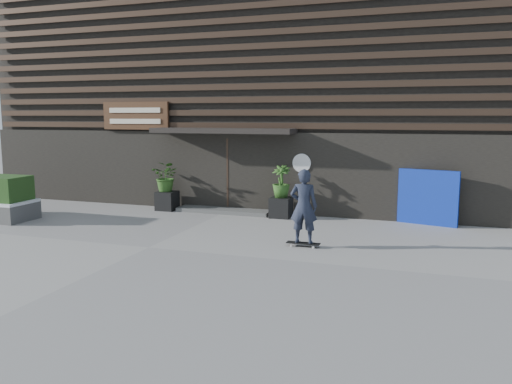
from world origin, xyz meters
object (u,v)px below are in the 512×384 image
(planter_pot_left, at_px, (167,201))
(blue_tarp, at_px, (428,197))
(skateboarder, at_px, (304,207))
(planter_pot_right, at_px, (281,207))

(planter_pot_left, relative_size, blue_tarp, 0.37)
(planter_pot_left, bearing_deg, blue_tarp, 2.17)
(blue_tarp, relative_size, skateboarder, 0.90)
(planter_pot_right, relative_size, blue_tarp, 0.37)
(skateboarder, bearing_deg, blue_tarp, 52.46)
(planter_pot_right, bearing_deg, skateboarder, -65.57)
(planter_pot_left, distance_m, skateboarder, 6.17)
(planter_pot_left, bearing_deg, skateboarder, -31.28)
(planter_pot_right, relative_size, skateboarder, 0.33)
(blue_tarp, bearing_deg, planter_pot_right, -161.89)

